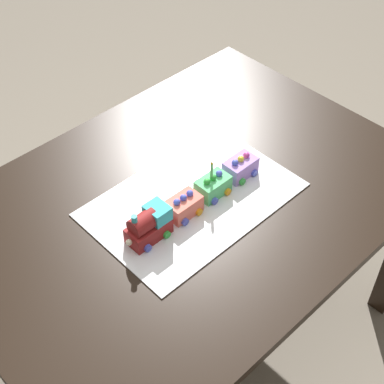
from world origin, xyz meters
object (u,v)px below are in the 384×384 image
at_px(cake_car_caboose_mint_green, 213,186).
at_px(birthday_candle, 212,169).
at_px(cake_locomotive, 149,225).
at_px(cake_car_gondola_coral, 184,206).
at_px(cake_car_flatbed_lavender, 240,167).
at_px(dining_table, 188,221).

relative_size(cake_car_caboose_mint_green, birthday_candle, 1.63).
height_order(cake_car_caboose_mint_green, birthday_candle, birthday_candle).
distance_m(cake_locomotive, birthday_candle, 0.25).
bearing_deg(cake_car_gondola_coral, cake_car_flatbed_lavender, 0.00).
relative_size(cake_locomotive, cake_car_gondola_coral, 1.40).
relative_size(dining_table, cake_car_flatbed_lavender, 14.00).
bearing_deg(cake_car_gondola_coral, cake_locomotive, 180.00).
distance_m(cake_car_gondola_coral, birthday_candle, 0.13).
bearing_deg(birthday_candle, cake_car_gondola_coral, -180.00).
xyz_separation_m(dining_table, cake_car_caboose_mint_green, (0.06, -0.04, 0.14)).
xyz_separation_m(cake_car_gondola_coral, cake_car_flatbed_lavender, (0.24, 0.00, 0.00)).
xyz_separation_m(cake_car_gondola_coral, birthday_candle, (0.11, 0.00, 0.07)).
xyz_separation_m(cake_car_gondola_coral, cake_car_caboose_mint_green, (0.12, 0.00, 0.00)).
height_order(cake_car_flatbed_lavender, birthday_candle, birthday_candle).
height_order(cake_locomotive, cake_car_gondola_coral, cake_locomotive).
distance_m(dining_table, cake_car_flatbed_lavender, 0.23).
height_order(dining_table, cake_car_flatbed_lavender, cake_car_flatbed_lavender).
bearing_deg(dining_table, cake_car_flatbed_lavender, -13.81).
bearing_deg(cake_locomotive, dining_table, 13.10).
bearing_deg(birthday_candle, cake_car_caboose_mint_green, -0.00).
bearing_deg(cake_car_flatbed_lavender, cake_locomotive, 180.00).
xyz_separation_m(cake_car_flatbed_lavender, birthday_candle, (-0.13, 0.00, 0.07)).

